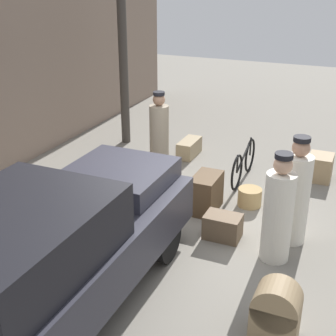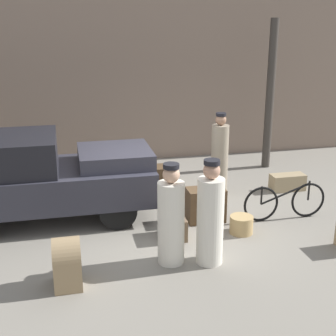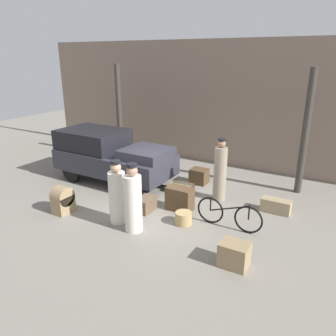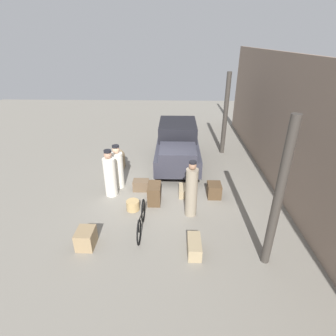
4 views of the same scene
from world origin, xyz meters
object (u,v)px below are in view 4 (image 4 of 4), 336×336
truck (178,144)px  suitcase_small_leather (214,190)px  trunk_barrel_dark (118,159)px  porter_carrying_trunk (191,191)px  trunk_wicker_pale (194,246)px  suitcase_black_upright (154,193)px  porter_with_bicycle (118,168)px  porter_lifting_near_truck (110,175)px  bicycle (141,221)px  trunk_large_brown (185,191)px  trunk_umber_medium (86,238)px  wicker_basket (133,205)px  suitcase_tan_flat (141,185)px

truck → suitcase_small_leather: bearing=25.5°
trunk_barrel_dark → porter_carrying_trunk: bearing=41.8°
trunk_wicker_pale → suitcase_black_upright: suitcase_black_upright is taller
porter_with_bicycle → porter_lifting_near_truck: bearing=-13.0°
bicycle → suitcase_small_leather: bearing=129.5°
porter_carrying_trunk → trunk_large_brown: porter_carrying_trunk is taller
porter_lifting_near_truck → trunk_wicker_pale: 3.83m
truck → trunk_large_brown: bearing=5.5°
porter_carrying_trunk → truck: bearing=-173.7°
porter_carrying_trunk → porter_lifting_near_truck: size_ratio=1.08×
truck → trunk_barrel_dark: size_ratio=5.28×
suitcase_small_leather → trunk_umber_medium: (2.51, -3.63, 0.01)m
trunk_large_brown → trunk_umber_medium: bearing=-45.5°
porter_carrying_trunk → trunk_barrel_dark: 4.34m
suitcase_black_upright → truck: bearing=165.8°
trunk_wicker_pale → bicycle: bearing=-118.5°
trunk_large_brown → suitcase_black_upright: size_ratio=0.91×
suitcase_black_upright → trunk_large_brown: bearing=115.0°
bicycle → porter_lifting_near_truck: (-1.88, -1.26, 0.41)m
porter_carrying_trunk → trunk_large_brown: size_ratio=2.85×
trunk_large_brown → suitcase_black_upright: 1.12m
wicker_basket → suitcase_tan_flat: 1.22m
truck → suitcase_black_upright: bearing=-14.2°
trunk_barrel_dark → truck: bearing=100.1°
wicker_basket → suitcase_small_leather: (-0.86, 2.66, 0.08)m
truck → trunk_large_brown: 2.66m
bicycle → trunk_wicker_pale: 1.64m
wicker_basket → trunk_wicker_pale: 2.56m
suitcase_small_leather → trunk_umber_medium: trunk_umber_medium is taller
suitcase_small_leather → trunk_large_brown: bearing=-94.3°
porter_with_bicycle → trunk_wicker_pale: porter_with_bicycle is taller
bicycle → trunk_large_brown: (-1.95, 1.26, -0.20)m
bicycle → suitcase_tan_flat: size_ratio=2.98×
bicycle → trunk_umber_medium: size_ratio=2.93×
porter_carrying_trunk → trunk_barrel_dark: porter_carrying_trunk is taller
porter_carrying_trunk → suitcase_black_upright: (-0.65, -1.17, -0.52)m
truck → suitcase_black_upright: size_ratio=5.54×
suitcase_black_upright → porter_lifting_near_truck: bearing=-104.9°
suitcase_small_leather → trunk_barrel_dark: 4.31m
suitcase_tan_flat → trunk_large_brown: suitcase_tan_flat is taller
truck → trunk_large_brown: truck is taller
porter_carrying_trunk → suitcase_black_upright: bearing=-119.1°
suitcase_black_upright → wicker_basket: bearing=-54.4°
bicycle → trunk_large_brown: bearing=147.0°
porter_carrying_trunk → wicker_basket: bearing=-95.8°
porter_carrying_trunk → trunk_umber_medium: size_ratio=3.22×
porter_lifting_near_truck → truck: bearing=138.8°
trunk_wicker_pale → trunk_umber_medium: (-0.14, -2.80, 0.07)m
suitcase_tan_flat → porter_carrying_trunk: bearing=50.7°
porter_with_bicycle → porter_lifting_near_truck: porter_lifting_near_truck is taller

